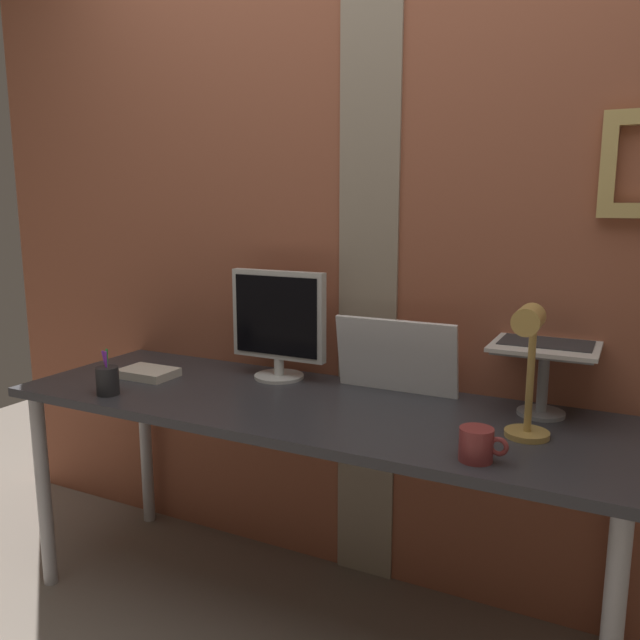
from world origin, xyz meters
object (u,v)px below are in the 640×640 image
(desk_lamp, at_px, (529,358))
(pen_cup, at_px, (108,380))
(monitor, at_px, (278,321))
(laptop, at_px, (549,328))
(coffee_mug, at_px, (477,444))
(whiteboard_panel, at_px, (396,356))

(desk_lamp, relative_size, pen_cup, 2.43)
(monitor, xyz_separation_m, pen_cup, (-0.40, -0.43, -0.16))
(pen_cup, bearing_deg, laptop, 20.57)
(laptop, xyz_separation_m, desk_lamp, (-0.01, -0.32, -0.02))
(pen_cup, distance_m, coffee_mug, 1.22)
(whiteboard_panel, height_order, pen_cup, whiteboard_panel)
(monitor, height_order, pen_cup, monitor)
(whiteboard_panel, distance_m, desk_lamp, 0.55)
(laptop, bearing_deg, coffee_mug, -100.64)
(laptop, height_order, desk_lamp, laptop)
(monitor, bearing_deg, laptop, 4.01)
(pen_cup, bearing_deg, desk_lamp, 7.50)
(monitor, bearing_deg, whiteboard_panel, 3.14)
(desk_lamp, xyz_separation_m, pen_cup, (-1.31, -0.17, -0.18))
(laptop, xyz_separation_m, whiteboard_panel, (-0.47, -0.04, -0.13))
(monitor, distance_m, whiteboard_panel, 0.45)
(monitor, distance_m, coffee_mug, 0.94)
(whiteboard_panel, distance_m, pen_cup, 0.96)
(monitor, xyz_separation_m, whiteboard_panel, (0.44, 0.02, -0.09))
(desk_lamp, bearing_deg, laptop, 88.52)
(whiteboard_panel, xyz_separation_m, pen_cup, (-0.84, -0.45, -0.08))
(desk_lamp, xyz_separation_m, coffee_mug, (-0.08, -0.17, -0.19))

